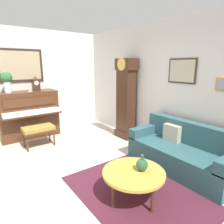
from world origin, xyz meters
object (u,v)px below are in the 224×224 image
teacup (30,91)px  green_jug (142,165)px  flower_vase (7,80)px  mantel_clock (36,84)px  grandfather_clock (126,101)px  couch (182,152)px  piano (29,114)px  piano_bench (38,130)px  coffee_table (134,173)px

teacup → green_jug: bearing=9.1°
flower_vase → mantel_clock: bearing=90.0°
grandfather_clock → couch: size_ratio=1.07×
grandfather_clock → mantel_clock: grandfather_clock is taller
piano → grandfather_clock: (1.54, 2.01, 0.35)m
grandfather_clock → flower_vase: grandfather_clock is taller
piano_bench → flower_vase: flower_vase is taller
piano → teacup: size_ratio=12.41×
piano → flower_vase: flower_vase is taller
piano → teacup: 0.63m
piano → couch: 3.84m
piano → flower_vase: 1.00m
green_jug → flower_vase: bearing=-163.8°
flower_vase → green_jug: (3.53, 1.03, -1.02)m
piano → couch: bearing=27.8°
piano → mantel_clock: mantel_clock is taller
piano_bench → teacup: teacup is taller
grandfather_clock → flower_vase: size_ratio=3.50×
grandfather_clock → mantel_clock: size_ratio=5.34×
piano_bench → green_jug: (2.72, 0.63, 0.09)m
piano → flower_vase: bearing=-89.8°
piano → green_jug: size_ratio=6.00×
coffee_table → mantel_clock: size_ratio=2.32×
grandfather_clock → coffee_table: size_ratio=2.31×
couch → green_jug: couch is taller
grandfather_clock → flower_vase: bearing=-122.5°
couch → teacup: size_ratio=16.38×
grandfather_clock → flower_vase: 2.92m
coffee_table → mantel_clock: bearing=-175.9°
couch → piano_bench: bearing=-145.2°
mantel_clock → green_jug: size_ratio=1.58×
flower_vase → teacup: bearing=78.1°
flower_vase → green_jug: flower_vase is taller
mantel_clock → teacup: (0.10, -0.18, -0.15)m
coffee_table → mantel_clock: mantel_clock is taller
piano_bench → couch: couch is taller
green_jug → grandfather_clock: bearing=145.1°
grandfather_clock → mantel_clock: (-1.54, -1.75, 0.42)m
piano_bench → couch: bearing=34.8°
grandfather_clock → teacup: 2.43m
mantel_clock → green_jug: 3.66m
couch → coffee_table: couch is taller
couch → green_jug: 1.19m
green_jug → piano_bench: bearing=-167.1°
piano_bench → grandfather_clock: (0.73, 2.01, 0.56)m
coffee_table → grandfather_clock: bearing=142.3°
grandfather_clock → green_jug: grandfather_clock is taller
flower_vase → teacup: size_ratio=5.00×
flower_vase → teacup: 0.57m
couch → coffee_table: bearing=-85.5°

